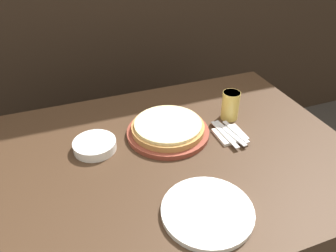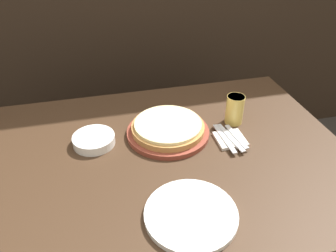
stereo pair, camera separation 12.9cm
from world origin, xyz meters
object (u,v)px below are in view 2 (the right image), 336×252
(dinner_plate, at_px, (191,214))
(dinner_knife, at_px, (230,137))
(pizza_on_board, at_px, (168,129))
(side_bowl, at_px, (94,140))
(spoon, at_px, (236,137))
(fork, at_px, (224,138))
(beer_glass, at_px, (235,108))

(dinner_plate, height_order, dinner_knife, dinner_plate)
(pizza_on_board, relative_size, dinner_plate, 1.18)
(side_bowl, xyz_separation_m, spoon, (0.54, -0.10, -0.00))
(fork, bearing_deg, dinner_plate, -125.93)
(dinner_plate, xyz_separation_m, fork, (0.23, 0.32, 0.01))
(beer_glass, relative_size, spoon, 0.76)
(fork, height_order, dinner_knife, same)
(dinner_plate, relative_size, spoon, 1.72)
(beer_glass, relative_size, fork, 0.65)
(beer_glass, distance_m, side_bowl, 0.58)
(pizza_on_board, height_order, fork, pizza_on_board)
(fork, distance_m, spoon, 0.05)
(pizza_on_board, height_order, beer_glass, beer_glass)
(dinner_plate, distance_m, dinner_knife, 0.41)
(beer_glass, height_order, dinner_knife, beer_glass)
(beer_glass, bearing_deg, dinner_knife, -117.72)
(side_bowl, distance_m, fork, 0.50)
(pizza_on_board, height_order, spoon, pizza_on_board)
(dinner_knife, relative_size, spoon, 1.17)
(pizza_on_board, height_order, side_bowl, pizza_on_board)
(side_bowl, distance_m, dinner_knife, 0.53)
(spoon, bearing_deg, dinner_plate, -131.34)
(dinner_plate, bearing_deg, spoon, 48.66)
(side_bowl, bearing_deg, dinner_knife, -11.39)
(fork, relative_size, spoon, 1.17)
(spoon, bearing_deg, fork, -180.00)
(beer_glass, xyz_separation_m, dinner_knife, (-0.06, -0.12, -0.05))
(dinner_plate, xyz_separation_m, spoon, (0.28, 0.32, 0.01))
(beer_glass, height_order, side_bowl, beer_glass)
(beer_glass, distance_m, spoon, 0.14)
(side_bowl, bearing_deg, spoon, -10.88)
(pizza_on_board, distance_m, side_bowl, 0.29)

